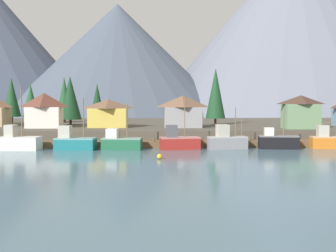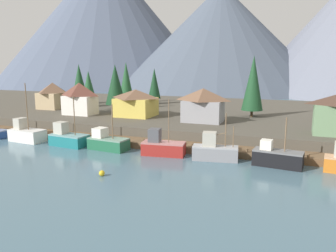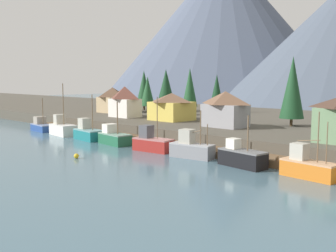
{
  "view_description": "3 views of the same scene",
  "coord_description": "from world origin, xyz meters",
  "px_view_note": "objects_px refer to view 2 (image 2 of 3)",
  "views": [
    {
      "loc": [
        -4.16,
        -69.41,
        7.78
      ],
      "look_at": [
        -1.53,
        2.67,
        3.47
      ],
      "focal_mm": 45.27,
      "sensor_mm": 36.0,
      "label": 1
    },
    {
      "loc": [
        17.93,
        -46.54,
        13.31
      ],
      "look_at": [
        -0.61,
        2.14,
        3.62
      ],
      "focal_mm": 35.96,
      "sensor_mm": 36.0,
      "label": 2
    },
    {
      "loc": [
        44.67,
        -44.21,
        11.03
      ],
      "look_at": [
        -0.93,
        2.56,
        3.4
      ],
      "focal_mm": 43.63,
      "sensor_mm": 36.0,
      "label": 3
    }
  ],
  "objects_px": {
    "house_tan": "(53,95)",
    "house_yellow": "(136,103)",
    "fishing_boat_red": "(162,146)",
    "conifer_near_right": "(253,83)",
    "conifer_mid_left": "(79,81)",
    "conifer_back_right": "(89,86)",
    "channel_buoy": "(102,173)",
    "fishing_boat_green": "(107,142)",
    "house_grey": "(203,105)",
    "fishing_boat_black": "(277,157)",
    "conifer_mid_right": "(126,81)",
    "fishing_boat_white": "(27,134)",
    "conifer_near_left": "(154,84)",
    "house_white": "(80,98)",
    "fishing_boat_teal": "(68,138)",
    "conifer_back_left": "(115,85)",
    "fishing_boat_grey": "(214,150)"
  },
  "relations": [
    {
      "from": "fishing_boat_red",
      "to": "conifer_back_left",
      "type": "bearing_deg",
      "value": 123.51
    },
    {
      "from": "conifer_mid_left",
      "to": "house_tan",
      "type": "bearing_deg",
      "value": -92.38
    },
    {
      "from": "conifer_near_right",
      "to": "conifer_mid_right",
      "type": "distance_m",
      "value": 38.04
    },
    {
      "from": "house_yellow",
      "to": "house_grey",
      "type": "bearing_deg",
      "value": -7.14
    },
    {
      "from": "fishing_boat_white",
      "to": "fishing_boat_green",
      "type": "height_order",
      "value": "fishing_boat_white"
    },
    {
      "from": "conifer_near_left",
      "to": "conifer_near_right",
      "type": "bearing_deg",
      "value": -27.09
    },
    {
      "from": "fishing_boat_green",
      "to": "conifer_near_right",
      "type": "xyz_separation_m",
      "value": [
        18.96,
        25.28,
        8.25
      ]
    },
    {
      "from": "fishing_boat_teal",
      "to": "fishing_boat_grey",
      "type": "xyz_separation_m",
      "value": [
        24.44,
        0.21,
        0.14
      ]
    },
    {
      "from": "conifer_mid_left",
      "to": "conifer_back_right",
      "type": "xyz_separation_m",
      "value": [
        5.45,
        -3.77,
        -0.81
      ]
    },
    {
      "from": "fishing_boat_grey",
      "to": "house_grey",
      "type": "relative_size",
      "value": 0.88
    },
    {
      "from": "conifer_near_left",
      "to": "fishing_boat_teal",
      "type": "bearing_deg",
      "value": -87.97
    },
    {
      "from": "fishing_boat_black",
      "to": "conifer_mid_right",
      "type": "distance_m",
      "value": 57.37
    },
    {
      "from": "conifer_mid_right",
      "to": "conifer_near_right",
      "type": "bearing_deg",
      "value": -20.12
    },
    {
      "from": "fishing_boat_black",
      "to": "conifer_mid_right",
      "type": "relative_size",
      "value": 0.58
    },
    {
      "from": "fishing_boat_teal",
      "to": "conifer_near_left",
      "type": "distance_m",
      "value": 40.14
    },
    {
      "from": "fishing_boat_grey",
      "to": "house_white",
      "type": "height_order",
      "value": "house_white"
    },
    {
      "from": "house_tan",
      "to": "house_yellow",
      "type": "xyz_separation_m",
      "value": [
        24.2,
        -3.75,
        -0.38
      ]
    },
    {
      "from": "fishing_boat_red",
      "to": "fishing_boat_black",
      "type": "relative_size",
      "value": 1.26
    },
    {
      "from": "fishing_boat_white",
      "to": "fishing_boat_teal",
      "type": "xyz_separation_m",
      "value": [
        8.67,
        -0.01,
        -0.07
      ]
    },
    {
      "from": "fishing_boat_red",
      "to": "conifer_near_left",
      "type": "xyz_separation_m",
      "value": [
        -18.08,
        39.46,
        6.71
      ]
    },
    {
      "from": "fishing_boat_white",
      "to": "conifer_back_right",
      "type": "bearing_deg",
      "value": 107.49
    },
    {
      "from": "conifer_mid_left",
      "to": "house_white",
      "type": "bearing_deg",
      "value": -54.66
    },
    {
      "from": "fishing_boat_black",
      "to": "house_white",
      "type": "bearing_deg",
      "value": 166.29
    },
    {
      "from": "house_yellow",
      "to": "house_white",
      "type": "xyz_separation_m",
      "value": [
        -12.2,
        -2.27,
        0.64
      ]
    },
    {
      "from": "conifer_mid_left",
      "to": "conifer_back_right",
      "type": "relative_size",
      "value": 1.18
    },
    {
      "from": "house_tan",
      "to": "conifer_back_left",
      "type": "bearing_deg",
      "value": 13.75
    },
    {
      "from": "house_grey",
      "to": "conifer_near_right",
      "type": "relative_size",
      "value": 0.61
    },
    {
      "from": "fishing_boat_red",
      "to": "house_yellow",
      "type": "relative_size",
      "value": 1.05
    },
    {
      "from": "channel_buoy",
      "to": "fishing_boat_green",
      "type": "bearing_deg",
      "value": 117.85
    },
    {
      "from": "house_tan",
      "to": "conifer_mid_left",
      "type": "height_order",
      "value": "conifer_mid_left"
    },
    {
      "from": "fishing_boat_red",
      "to": "conifer_near_right",
      "type": "relative_size",
      "value": 0.67
    },
    {
      "from": "conifer_near_right",
      "to": "house_tan",
      "type": "bearing_deg",
      "value": -175.66
    },
    {
      "from": "house_tan",
      "to": "house_yellow",
      "type": "distance_m",
      "value": 24.5
    },
    {
      "from": "house_tan",
      "to": "conifer_mid_right",
      "type": "bearing_deg",
      "value": 55.94
    },
    {
      "from": "fishing_boat_teal",
      "to": "conifer_mid_left",
      "type": "height_order",
      "value": "conifer_mid_left"
    },
    {
      "from": "conifer_near_right",
      "to": "conifer_mid_right",
      "type": "xyz_separation_m",
      "value": [
        -35.71,
        13.09,
        -0.72
      ]
    },
    {
      "from": "fishing_boat_green",
      "to": "house_white",
      "type": "distance_m",
      "value": 22.92
    },
    {
      "from": "conifer_near_right",
      "to": "conifer_mid_right",
      "type": "relative_size",
      "value": 1.11
    },
    {
      "from": "fishing_boat_green",
      "to": "house_yellow",
      "type": "relative_size",
      "value": 0.92
    },
    {
      "from": "conifer_near_right",
      "to": "house_grey",
      "type": "bearing_deg",
      "value": -130.61
    },
    {
      "from": "house_white",
      "to": "conifer_mid_right",
      "type": "relative_size",
      "value": 0.61
    },
    {
      "from": "fishing_boat_red",
      "to": "conifer_near_left",
      "type": "distance_m",
      "value": 43.92
    },
    {
      "from": "house_grey",
      "to": "channel_buoy",
      "type": "bearing_deg",
      "value": -100.44
    },
    {
      "from": "house_white",
      "to": "conifer_back_right",
      "type": "bearing_deg",
      "value": 116.03
    },
    {
      "from": "house_yellow",
      "to": "fishing_boat_black",
      "type": "bearing_deg",
      "value": -31.3
    },
    {
      "from": "fishing_boat_black",
      "to": "conifer_near_left",
      "type": "relative_size",
      "value": 0.68
    },
    {
      "from": "fishing_boat_black",
      "to": "channel_buoy",
      "type": "distance_m",
      "value": 22.61
    },
    {
      "from": "fishing_boat_white",
      "to": "conifer_mid_right",
      "type": "distance_m",
      "value": 39.14
    },
    {
      "from": "conifer_mid_right",
      "to": "fishing_boat_grey",
      "type": "bearing_deg",
      "value": -48.52
    },
    {
      "from": "house_white",
      "to": "channel_buoy",
      "type": "xyz_separation_m",
      "value": [
        22.02,
        -27.07,
        -5.64
      ]
    }
  ]
}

